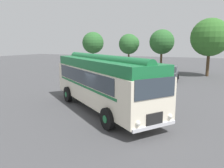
# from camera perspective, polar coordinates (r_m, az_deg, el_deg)

# --- Properties ---
(ground_plane) EXTENTS (120.00, 120.00, 0.00)m
(ground_plane) POSITION_cam_1_polar(r_m,az_deg,el_deg) (12.96, -1.38, -8.13)
(ground_plane) COLOR #474749
(vintage_bus) EXTENTS (9.61, 7.88, 3.49)m
(vintage_bus) POSITION_cam_1_polar(r_m,az_deg,el_deg) (13.62, -2.60, 1.00)
(vintage_bus) COLOR silver
(vintage_bus) RESTS_ON ground
(car_near_left) EXTENTS (2.12, 4.28, 1.66)m
(car_near_left) POSITION_cam_1_polar(r_m,az_deg,el_deg) (26.78, 9.44, 3.26)
(car_near_left) COLOR #4C5156
(car_near_left) RESTS_ON ground
(car_mid_left) EXTENTS (2.21, 4.32, 1.66)m
(car_mid_left) POSITION_cam_1_polar(r_m,az_deg,el_deg) (25.84, 14.80, 2.80)
(car_mid_left) COLOR #4C5156
(car_mid_left) RESTS_ON ground
(tree_far_left) EXTENTS (3.40, 3.40, 6.00)m
(tree_far_left) POSITION_cam_1_polar(r_m,az_deg,el_deg) (35.44, -5.10, 10.68)
(tree_far_left) COLOR #4C3823
(tree_far_left) RESTS_ON ground
(tree_left_of_centre) EXTENTS (3.14, 3.03, 5.62)m
(tree_left_of_centre) POSITION_cam_1_polar(r_m,az_deg,el_deg) (33.39, 4.64, 10.40)
(tree_left_of_centre) COLOR #4C3823
(tree_left_of_centre) RESTS_ON ground
(tree_centre) EXTENTS (3.59, 3.59, 6.22)m
(tree_centre) POSITION_cam_1_polar(r_m,az_deg,el_deg) (33.20, 12.77, 10.78)
(tree_centre) COLOR #4C3823
(tree_centre) RESTS_ON ground
(tree_right_of_centre) EXTENTS (4.76, 4.76, 7.32)m
(tree_right_of_centre) POSITION_cam_1_polar(r_m,az_deg,el_deg) (30.71, 24.38, 10.97)
(tree_right_of_centre) COLOR #4C3823
(tree_right_of_centre) RESTS_ON ground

